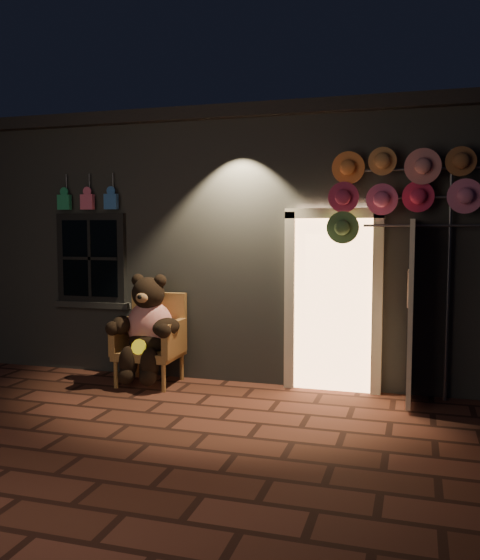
% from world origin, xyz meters
% --- Properties ---
extents(ground, '(60.00, 60.00, 0.00)m').
position_xyz_m(ground, '(0.00, 0.00, 0.00)').
color(ground, '#5B2E22').
rests_on(ground, ground).
extents(shop_building, '(7.30, 5.95, 3.51)m').
position_xyz_m(shop_building, '(0.00, 3.99, 1.74)').
color(shop_building, slate).
rests_on(shop_building, ground).
extents(wicker_armchair, '(0.79, 0.71, 1.13)m').
position_xyz_m(wicker_armchair, '(-0.89, 1.17, 0.56)').
color(wicker_armchair, '#AA7D42').
rests_on(wicker_armchair, ground).
extents(teddy_bear, '(0.96, 0.74, 1.31)m').
position_xyz_m(teddy_bear, '(-0.88, 1.02, 0.72)').
color(teddy_bear, red).
rests_on(teddy_bear, ground).
extents(hat_rack, '(1.63, 0.22, 2.84)m').
position_xyz_m(hat_rack, '(2.09, 1.28, 2.38)').
color(hat_rack, '#59595E').
rests_on(hat_rack, ground).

